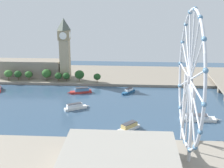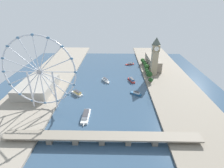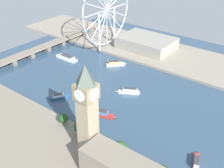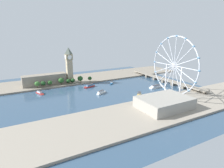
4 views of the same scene
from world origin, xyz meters
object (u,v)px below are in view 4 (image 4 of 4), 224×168
(riverside_hall, at_px, (164,103))
(clock_tower, at_px, (69,64))
(tour_boat_2, at_px, (40,93))
(ferris_wheel, at_px, (174,66))
(river_bridge, at_px, (164,80))
(tour_boat_3, at_px, (157,87))
(tour_boat_1, at_px, (101,92))
(tour_boat_0, at_px, (112,83))
(parliament_block, at_px, (45,79))
(tour_boat_5, at_px, (139,95))
(tour_boat_4, at_px, (89,86))

(riverside_hall, bearing_deg, clock_tower, -159.76)
(tour_boat_2, bearing_deg, ferris_wheel, 34.80)
(ferris_wheel, xyz_separation_m, river_bridge, (-85.36, 64.48, -49.18))
(tour_boat_3, bearing_deg, riverside_hall, -126.10)
(tour_boat_3, bearing_deg, tour_boat_1, 170.29)
(riverside_hall, bearing_deg, tour_boat_0, 178.88)
(parliament_block, relative_size, riverside_hall, 1.18)
(ferris_wheel, height_order, tour_boat_1, ferris_wheel)
(tour_boat_5, bearing_deg, parliament_block, -95.94)
(tour_boat_0, xyz_separation_m, tour_boat_1, (52.48, -50.94, 0.45))
(river_bridge, bearing_deg, clock_tower, -115.90)
(tour_boat_0, distance_m, tour_boat_5, 97.21)
(clock_tower, bearing_deg, tour_boat_0, 61.57)
(ferris_wheel, bearing_deg, river_bridge, 142.93)
(clock_tower, xyz_separation_m, tour_boat_5, (140.24, 81.04, -39.77))
(riverside_hall, xyz_separation_m, tour_boat_4, (-160.80, -50.18, -8.23))
(riverside_hall, xyz_separation_m, tour_boat_2, (-164.70, -146.58, -8.71))
(parliament_block, distance_m, tour_boat_5, 199.40)
(riverside_hall, xyz_separation_m, tour_boat_3, (-91.04, 67.18, -8.43))
(clock_tower, height_order, tour_boat_2, clock_tower)
(clock_tower, relative_size, river_bridge, 0.35)
(tour_boat_4, bearing_deg, riverside_hall, 89.45)
(riverside_hall, relative_size, tour_boat_5, 3.23)
(tour_boat_3, distance_m, tour_boat_4, 136.53)
(clock_tower, bearing_deg, tour_boat_4, 29.54)
(river_bridge, bearing_deg, tour_boat_0, -113.97)
(tour_boat_1, bearing_deg, ferris_wheel, -70.19)
(parliament_block, bearing_deg, riverside_hall, 30.70)
(river_bridge, bearing_deg, tour_boat_5, -65.19)
(clock_tower, xyz_separation_m, parliament_block, (-8.35, -51.48, -28.72))
(ferris_wheel, height_order, tour_boat_5, ferris_wheel)
(riverside_hall, relative_size, tour_boat_4, 2.66)
(river_bridge, bearing_deg, ferris_wheel, -37.07)
(tour_boat_1, bearing_deg, tour_boat_0, 16.25)
(clock_tower, height_order, parliament_block, clock_tower)
(tour_boat_1, relative_size, tour_boat_2, 1.04)
(tour_boat_2, xyz_separation_m, tour_boat_4, (3.90, 96.40, 0.48))
(tour_boat_5, bearing_deg, tour_boat_3, 153.66)
(tour_boat_2, bearing_deg, tour_boat_4, 67.26)
(tour_boat_0, bearing_deg, clock_tower, -82.83)
(river_bridge, bearing_deg, tour_boat_3, -60.55)
(ferris_wheel, relative_size, tour_boat_3, 2.76)
(parliament_block, height_order, tour_boat_2, parliament_block)
(river_bridge, xyz_separation_m, tour_boat_2, (-48.83, -257.73, -4.05))
(parliament_block, distance_m, tour_boat_2, 55.15)
(tour_boat_0, bearing_deg, tour_boat_3, 76.90)
(parliament_block, distance_m, tour_boat_3, 231.44)
(tour_boat_2, xyz_separation_m, tour_boat_5, (98.04, 151.32, 0.51))
(river_bridge, relative_size, tour_boat_5, 9.37)
(river_bridge, relative_size, tour_boat_2, 9.02)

